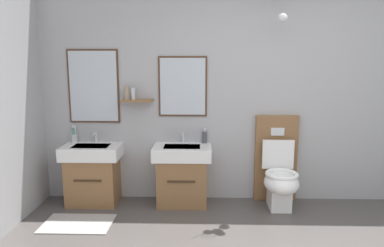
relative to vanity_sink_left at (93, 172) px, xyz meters
The scene contains 9 objects.
wall_back 2.24m from the vanity_sink_left, ahead, with size 5.42×0.47×2.77m.
bath_mat 0.66m from the vanity_sink_left, 90.00° to the right, with size 0.68×0.44×0.01m, color #9E9993.
vanity_sink_left is the anchor object (origin of this frame).
tap_on_left_sink 0.42m from the vanity_sink_left, 90.00° to the left, with size 0.03×0.13×0.11m.
vanity_sink_right 1.02m from the vanity_sink_left, ahead, with size 0.64×0.43×0.68m.
tap_on_right_sink 1.10m from the vanity_sink_left, ahead, with size 0.03×0.13×0.11m.
toilet 2.09m from the vanity_sink_left, ahead, with size 0.48×0.62×1.00m.
toothbrush_cup 0.47m from the vanity_sink_left, 150.69° to the left, with size 0.07×0.07×0.20m.
soap_dispenser 1.33m from the vanity_sink_left, ahead, with size 0.06×0.06×0.17m.
Camera 1 is at (-0.76, -2.01, 1.60)m, focal length 33.15 mm.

